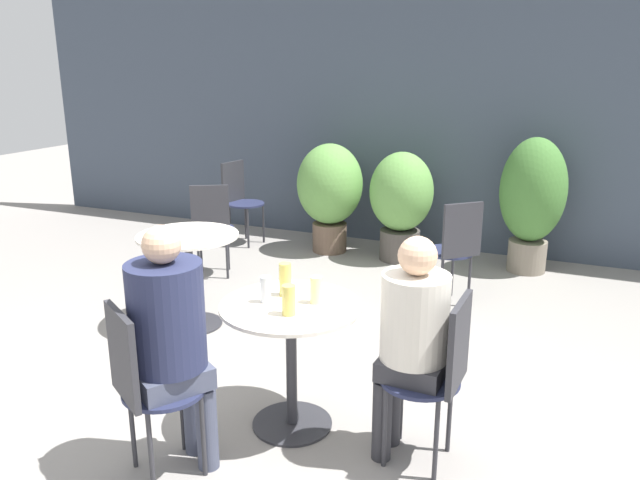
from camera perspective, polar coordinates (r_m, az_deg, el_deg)
The scene contains 18 objects.
ground_plane at distance 3.68m, azimuth -5.73°, elevation -16.48°, with size 20.00×20.00×0.00m, color gray.
storefront_wall at distance 6.74m, azimuth 10.08°, elevation 11.86°, with size 10.00×0.06×3.00m.
cafe_table_near at distance 3.41m, azimuth -2.66°, elevation -8.81°, with size 0.76×0.76×0.73m.
cafe_table_far at distance 4.80m, azimuth -11.88°, elevation -1.68°, with size 0.76×0.76×0.73m.
bistro_chair_0 at distance 3.11m, azimuth -15.82°, elevation -12.06°, with size 0.45×0.46×0.90m.
bistro_chair_1 at distance 3.15m, azimuth 10.84°, elevation -11.31°, with size 0.40×0.40×0.90m.
bistro_chair_2 at distance 5.16m, azimuth 12.28°, elevation -0.38°, with size 0.46×0.46×0.90m.
bistro_chair_3 at distance 5.82m, azimuth -9.90°, elevation 1.65°, with size 0.45×0.46×0.90m.
bistro_chair_4 at distance 6.96m, azimuth -7.38°, elevation 4.14°, with size 0.43×0.41×0.90m.
seated_person_0 at distance 3.06m, azimuth -13.48°, elevation -8.10°, with size 0.44×0.45×1.27m.
seated_person_1 at distance 3.11m, azimuth 8.34°, elevation -8.16°, with size 0.35×0.33×1.19m.
beer_glass_0 at distance 3.35m, azimuth -4.99°, elevation -4.53°, with size 0.06×0.06×0.14m.
beer_glass_1 at distance 3.18m, azimuth -2.87°, elevation -5.50°, with size 0.07×0.07×0.16m.
beer_glass_2 at distance 3.33m, azimuth -0.36°, elevation -4.59°, with size 0.06×0.06×0.15m.
beer_glass_3 at distance 3.43m, azimuth -3.20°, elevation -3.61°, with size 0.07×0.07×0.19m.
potted_plant_0 at distance 6.54m, azimuth 0.90°, elevation 4.68°, with size 0.69×0.69×1.15m.
potted_plant_1 at distance 6.32m, azimuth 7.43°, elevation 3.73°, with size 0.64×0.64×1.11m.
potted_plant_2 at distance 6.22m, azimuth 18.86°, elevation 3.78°, with size 0.61×0.61×1.30m.
Camera 1 is at (1.53, -2.70, 1.99)m, focal length 35.00 mm.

